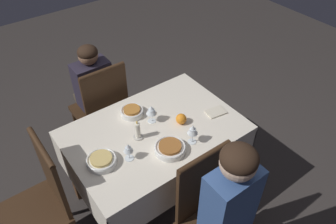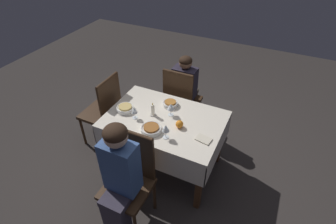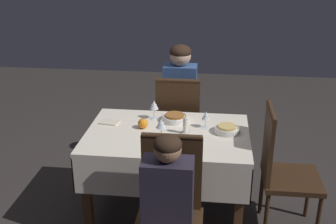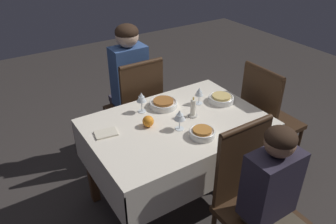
{
  "view_description": "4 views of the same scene",
  "coord_description": "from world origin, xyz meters",
  "px_view_note": "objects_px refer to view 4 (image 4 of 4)",
  "views": [
    {
      "loc": [
        -0.92,
        -1.4,
        2.38
      ],
      "look_at": [
        0.07,
        -0.07,
        0.93
      ],
      "focal_mm": 35.0,
      "sensor_mm": 36.0,
      "label": 1
    },
    {
      "loc": [
        0.95,
        -1.9,
        2.5
      ],
      "look_at": [
        0.02,
        0.05,
        0.8
      ],
      "focal_mm": 28.0,
      "sensor_mm": 36.0,
      "label": 2
    },
    {
      "loc": [
        -0.34,
        2.86,
        2.1
      ],
      "look_at": [
        -0.0,
        -0.04,
        0.9
      ],
      "focal_mm": 45.0,
      "sensor_mm": 36.0,
      "label": 3
    },
    {
      "loc": [
        1.09,
        1.59,
        1.98
      ],
      "look_at": [
        0.03,
        -0.08,
        0.8
      ],
      "focal_mm": 35.0,
      "sensor_mm": 36.0,
      "label": 4
    }
  ],
  "objects_px": {
    "person_child_dark": "(276,208)",
    "bowl_west": "(221,99)",
    "dining_table": "(177,135)",
    "chair_west": "(266,116)",
    "chair_north": "(252,197)",
    "wine_glass_north": "(180,116)",
    "wine_glass_west": "(199,92)",
    "napkin_red_folded": "(106,133)",
    "chair_south": "(137,106)",
    "candle_centerpiece": "(193,109)",
    "bowl_south": "(163,103)",
    "orange_fruit": "(148,121)",
    "bowl_north": "(202,133)",
    "person_adult_denim": "(128,83)",
    "wine_glass_south": "(141,98)"
  },
  "relations": [
    {
      "from": "person_child_dark",
      "to": "napkin_red_folded",
      "type": "xyz_separation_m",
      "value": [
        0.57,
        -0.96,
        0.15
      ]
    },
    {
      "from": "chair_north",
      "to": "wine_glass_south",
      "type": "xyz_separation_m",
      "value": [
        0.23,
        -0.92,
        0.32
      ]
    },
    {
      "from": "bowl_south",
      "to": "orange_fruit",
      "type": "height_order",
      "value": "orange_fruit"
    },
    {
      "from": "orange_fruit",
      "to": "bowl_west",
      "type": "bearing_deg",
      "value": 179.76
    },
    {
      "from": "chair_south",
      "to": "wine_glass_west",
      "type": "distance_m",
      "value": 0.67
    },
    {
      "from": "chair_north",
      "to": "wine_glass_west",
      "type": "relative_size",
      "value": 7.47
    },
    {
      "from": "person_adult_denim",
      "to": "orange_fruit",
      "type": "distance_m",
      "value": 0.8
    },
    {
      "from": "bowl_west",
      "to": "napkin_red_folded",
      "type": "height_order",
      "value": "bowl_west"
    },
    {
      "from": "chair_south",
      "to": "wine_glass_north",
      "type": "relative_size",
      "value": 6.9
    },
    {
      "from": "person_child_dark",
      "to": "wine_glass_west",
      "type": "relative_size",
      "value": 8.19
    },
    {
      "from": "wine_glass_north",
      "to": "candle_centerpiece",
      "type": "distance_m",
      "value": 0.2
    },
    {
      "from": "person_adult_denim",
      "to": "bowl_west",
      "type": "height_order",
      "value": "person_adult_denim"
    },
    {
      "from": "bowl_south",
      "to": "wine_glass_north",
      "type": "height_order",
      "value": "wine_glass_north"
    },
    {
      "from": "person_adult_denim",
      "to": "person_child_dark",
      "type": "bearing_deg",
      "value": 92.27
    },
    {
      "from": "dining_table",
      "to": "person_child_dark",
      "type": "distance_m",
      "value": 0.84
    },
    {
      "from": "person_child_dark",
      "to": "bowl_north",
      "type": "bearing_deg",
      "value": 94.97
    },
    {
      "from": "chair_south",
      "to": "bowl_south",
      "type": "xyz_separation_m",
      "value": [
        -0.01,
        0.44,
        0.23
      ]
    },
    {
      "from": "person_adult_denim",
      "to": "candle_centerpiece",
      "type": "xyz_separation_m",
      "value": [
        -0.11,
        0.83,
        0.1
      ]
    },
    {
      "from": "person_adult_denim",
      "to": "wine_glass_north",
      "type": "bearing_deg",
      "value": 86.11
    },
    {
      "from": "napkin_red_folded",
      "to": "wine_glass_north",
      "type": "bearing_deg",
      "value": 154.7
    },
    {
      "from": "person_adult_denim",
      "to": "bowl_west",
      "type": "relative_size",
      "value": 6.38
    },
    {
      "from": "chair_west",
      "to": "candle_centerpiece",
      "type": "relative_size",
      "value": 6.34
    },
    {
      "from": "chair_south",
      "to": "person_child_dark",
      "type": "relative_size",
      "value": 0.91
    },
    {
      "from": "person_adult_denim",
      "to": "bowl_south",
      "type": "bearing_deg",
      "value": 90.52
    },
    {
      "from": "dining_table",
      "to": "wine_glass_south",
      "type": "xyz_separation_m",
      "value": [
        0.14,
        -0.25,
        0.22
      ]
    },
    {
      "from": "chair_north",
      "to": "wine_glass_north",
      "type": "distance_m",
      "value": 0.67
    },
    {
      "from": "person_child_dark",
      "to": "wine_glass_west",
      "type": "height_order",
      "value": "person_child_dark"
    },
    {
      "from": "dining_table",
      "to": "person_adult_denim",
      "type": "distance_m",
      "value": 0.83
    },
    {
      "from": "chair_west",
      "to": "wine_glass_west",
      "type": "relative_size",
      "value": 7.47
    },
    {
      "from": "chair_south",
      "to": "napkin_red_folded",
      "type": "distance_m",
      "value": 0.77
    },
    {
      "from": "candle_centerpiece",
      "to": "wine_glass_north",
      "type": "bearing_deg",
      "value": 25.2
    },
    {
      "from": "wine_glass_north",
      "to": "orange_fruit",
      "type": "bearing_deg",
      "value": -41.45
    },
    {
      "from": "person_child_dark",
      "to": "bowl_south",
      "type": "height_order",
      "value": "person_child_dark"
    },
    {
      "from": "chair_north",
      "to": "wine_glass_west",
      "type": "distance_m",
      "value": 0.87
    },
    {
      "from": "wine_glass_west",
      "to": "person_child_dark",
      "type": "bearing_deg",
      "value": 78.69
    },
    {
      "from": "dining_table",
      "to": "napkin_red_folded",
      "type": "xyz_separation_m",
      "value": [
        0.48,
        -0.13,
        0.12
      ]
    },
    {
      "from": "orange_fruit",
      "to": "chair_south",
      "type": "bearing_deg",
      "value": -110.14
    },
    {
      "from": "candle_centerpiece",
      "to": "napkin_red_folded",
      "type": "distance_m",
      "value": 0.63
    },
    {
      "from": "dining_table",
      "to": "bowl_west",
      "type": "xyz_separation_m",
      "value": [
        -0.45,
        -0.06,
        0.14
      ]
    },
    {
      "from": "person_adult_denim",
      "to": "wine_glass_north",
      "type": "xyz_separation_m",
      "value": [
        0.06,
        0.91,
        0.15
      ]
    },
    {
      "from": "chair_north",
      "to": "chair_west",
      "type": "bearing_deg",
      "value": 37.92
    },
    {
      "from": "chair_west",
      "to": "person_child_dark",
      "type": "distance_m",
      "value": 1.09
    },
    {
      "from": "dining_table",
      "to": "chair_south",
      "type": "distance_m",
      "value": 0.67
    },
    {
      "from": "dining_table",
      "to": "chair_west",
      "type": "height_order",
      "value": "chair_west"
    },
    {
      "from": "chair_south",
      "to": "chair_west",
      "type": "bearing_deg",
      "value": 138.62
    },
    {
      "from": "chair_west",
      "to": "candle_centerpiece",
      "type": "distance_m",
      "value": 0.77
    },
    {
      "from": "bowl_south",
      "to": "wine_glass_north",
      "type": "relative_size",
      "value": 1.45
    },
    {
      "from": "person_child_dark",
      "to": "bowl_west",
      "type": "height_order",
      "value": "person_child_dark"
    },
    {
      "from": "chair_south",
      "to": "person_child_dark",
      "type": "xyz_separation_m",
      "value": [
        -0.07,
        1.5,
        0.06
      ]
    },
    {
      "from": "chair_north",
      "to": "person_adult_denim",
      "type": "height_order",
      "value": "person_adult_denim"
    }
  ]
}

